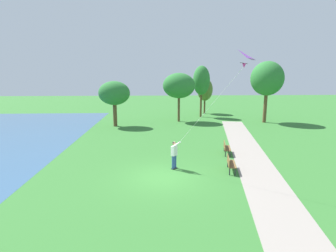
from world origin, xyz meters
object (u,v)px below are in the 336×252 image
at_px(person_kite_flyer, 174,153).
at_px(tree_treeline_center, 114,94).
at_px(park_bench_far_walkway, 226,147).
at_px(tree_treeline_left, 201,81).
at_px(park_bench_near_walkway, 230,163).
at_px(tree_behind_path, 205,90).
at_px(tree_treeline_right, 179,86).
at_px(flying_kite, 238,60).
at_px(tree_lakeside_far, 267,79).

distance_m(person_kite_flyer, tree_treeline_center, 15.42).
bearing_deg(park_bench_far_walkway, tree_treeline_left, 86.30).
bearing_deg(park_bench_near_walkway, tree_behind_path, 83.07).
xyz_separation_m(tree_behind_path, tree_treeline_right, (-4.48, -6.66, 0.85)).
bearing_deg(tree_behind_path, flying_kite, -97.45).
xyz_separation_m(person_kite_flyer, park_bench_far_walkway, (4.01, 2.91, -0.54)).
distance_m(flying_kite, tree_treeline_right, 19.47).
relative_size(tree_behind_path, tree_treeline_right, 0.87).
distance_m(tree_treeline_left, tree_behind_path, 3.68).
bearing_deg(tree_treeline_center, park_bench_far_walkway, -49.14).
xyz_separation_m(park_bench_near_walkway, tree_treeline_right, (-1.56, 17.39, 3.89)).
height_order(park_bench_near_walkway, park_bench_far_walkway, same).
bearing_deg(park_bench_far_walkway, tree_treeline_right, 99.09).
bearing_deg(park_bench_far_walkway, tree_behind_path, 83.77).
relative_size(park_bench_near_walkway, tree_behind_path, 0.30).
bearing_deg(flying_kite, park_bench_near_walkway, 76.26).
height_order(person_kite_flyer, tree_lakeside_far, tree_lakeside_far).
bearing_deg(park_bench_far_walkway, tree_lakeside_far, 57.33).
bearing_deg(tree_treeline_center, park_bench_near_walkway, -58.38).
xyz_separation_m(park_bench_near_walkway, tree_lakeside_far, (8.84, 16.17, 4.75)).
relative_size(park_bench_far_walkway, tree_treeline_left, 0.22).
distance_m(tree_lakeside_far, tree_treeline_center, 17.98).
height_order(flying_kite, tree_treeline_left, tree_treeline_left).
relative_size(person_kite_flyer, park_bench_far_walkway, 1.17).
height_order(park_bench_near_walkway, tree_treeline_center, tree_treeline_center).
xyz_separation_m(park_bench_near_walkway, tree_treeline_left, (1.80, 20.84, 4.43)).
xyz_separation_m(flying_kite, tree_treeline_right, (-1.08, 19.34, -2.02)).
xyz_separation_m(flying_kite, tree_lakeside_far, (9.32, 18.12, -1.17)).
xyz_separation_m(tree_treeline_center, tree_treeline_right, (7.45, 2.76, 0.72)).
bearing_deg(flying_kite, tree_treeline_center, 117.22).
xyz_separation_m(tree_treeline_left, tree_behind_path, (1.12, 3.21, -1.39)).
xyz_separation_m(person_kite_flyer, flying_kite, (2.86, -2.48, 5.38)).
xyz_separation_m(person_kite_flyer, tree_treeline_left, (5.14, 20.31, 3.90)).
xyz_separation_m(person_kite_flyer, park_bench_near_walkway, (3.34, -0.53, -0.54)).
bearing_deg(tree_lakeside_far, tree_treeline_center, -175.05).
height_order(person_kite_flyer, tree_treeline_left, tree_treeline_left).
relative_size(park_bench_near_walkway, tree_treeline_left, 0.22).
height_order(park_bench_far_walkway, tree_treeline_left, tree_treeline_left).
height_order(park_bench_far_walkway, tree_behind_path, tree_behind_path).
xyz_separation_m(park_bench_far_walkway, tree_treeline_left, (1.13, 17.40, 4.43)).
xyz_separation_m(flying_kite, tree_treeline_center, (-8.53, 16.58, -2.74)).
distance_m(park_bench_far_walkway, tree_treeline_left, 17.99).
xyz_separation_m(person_kite_flyer, tree_treeline_center, (-5.66, 14.10, 2.63)).
bearing_deg(tree_behind_path, tree_lakeside_far, -53.10).
height_order(person_kite_flyer, tree_behind_path, tree_behind_path).
bearing_deg(person_kite_flyer, park_bench_far_walkway, 35.89).
bearing_deg(flying_kite, park_bench_far_walkway, 77.92).
relative_size(flying_kite, park_bench_near_walkway, 3.22).
height_order(park_bench_near_walkway, tree_treeline_right, tree_treeline_right).
xyz_separation_m(park_bench_near_walkway, park_bench_far_walkway, (0.68, 3.43, 0.00)).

